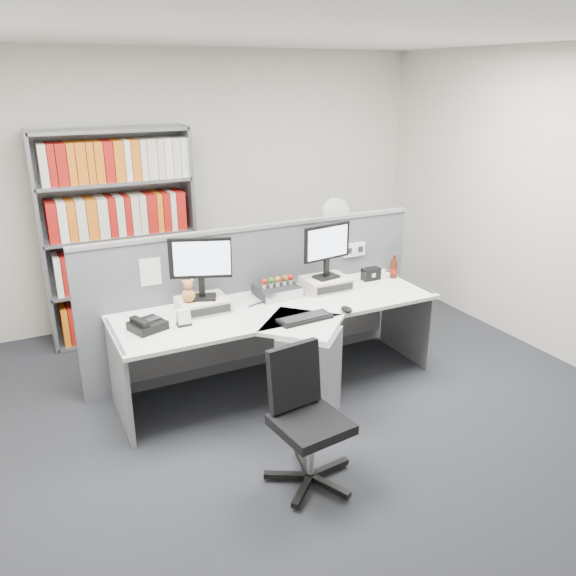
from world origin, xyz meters
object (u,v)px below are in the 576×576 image
monitor_right (327,246)px  speaker (371,274)px  monitor_left (201,263)px  mouse (347,309)px  cola_bottle (394,269)px  filing_cabinet (332,282)px  office_chair (305,413)px  desk_calendar (184,319)px  shelving_unit (119,239)px  desk_phone (147,325)px  keyboard (305,318)px  desk (291,346)px  desk_fan (334,218)px  desktop_pc (277,291)px

monitor_right → speaker: monitor_right is taller
monitor_left → monitor_right: 1.10m
mouse → cola_bottle: 0.96m
monitor_right → filing_cabinet: bearing=56.5°
filing_cabinet → monitor_left: bearing=-150.2°
office_chair → monitor_right: bearing=55.4°
desk_calendar → shelving_unit: 1.69m
monitor_right → desk_calendar: (-1.32, -0.21, -0.32)m
monitor_left → speaker: (1.58, 0.03, -0.33)m
desk_phone → office_chair: (0.69, -1.12, -0.29)m
speaker → filing_cabinet: bearing=78.7°
desk_phone → desk_calendar: (0.26, -0.04, 0.02)m
keyboard → desk_calendar: 0.89m
shelving_unit → desk_phone: bearing=-95.2°
desk → office_chair: 0.98m
desk_calendar → desk_fan: desk_fan is taller
mouse → monitor_left: bearing=151.8°
desk_phone → speaker: 2.06m
desk → mouse: mouse is taller
shelving_unit → office_chair: (0.54, -2.75, -0.51)m
desk → filing_cabinet: size_ratio=3.71×
desktop_pc → desk_phone: 1.15m
desk_calendar → office_chair: (0.43, -1.08, -0.31)m
desk_phone → cola_bottle: cola_bottle is taller
desk_fan → mouse: bearing=-117.3°
cola_bottle → speaker: bearing=168.6°
shelving_unit → desk_fan: size_ratio=3.55×
desk_phone → desktop_pc: bearing=10.5°
monitor_left → cola_bottle: 1.81m
shelving_unit → office_chair: 2.85m
desktop_pc → cola_bottle: 1.14m
desktop_pc → filing_cabinet: size_ratio=0.48×
cola_bottle → office_chair: bearing=-141.1°
monitor_left → mouse: (0.98, -0.52, -0.36)m
speaker → desktop_pc: bearing=179.4°
desk → desktop_pc: desktop_pc is taller
desk_phone → shelving_unit: shelving_unit is taller
desk_calendar → shelving_unit: shelving_unit is taller
mouse → desk_fan: 1.76m
speaker → office_chair: 1.92m
monitor_right → office_chair: (-0.89, -1.29, -0.63)m
desktop_pc → monitor_right: bearing=-4.9°
speaker → shelving_unit: bearing=142.9°
desk_fan → monitor_right: bearing=-123.5°
desktop_pc → office_chair: 1.43m
keyboard → office_chair: size_ratio=0.49×
filing_cabinet → office_chair: office_chair is taller
office_chair → speaker: bearing=44.0°
filing_cabinet → desk: bearing=-130.6°
office_chair → cola_bottle: bearing=38.9°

